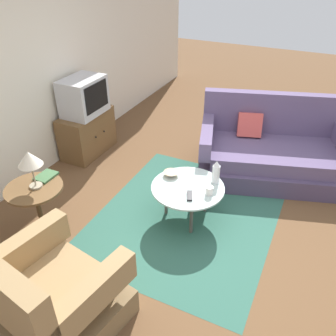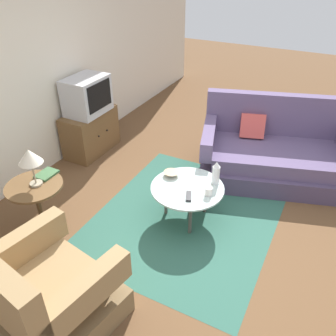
# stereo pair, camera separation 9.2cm
# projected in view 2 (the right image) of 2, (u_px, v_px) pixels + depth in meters

# --- Properties ---
(ground_plane) EXTENTS (16.00, 16.00, 0.00)m
(ground_plane) POSITION_uv_depth(u_px,v_px,m) (199.00, 228.00, 3.70)
(ground_plane) COLOR brown
(back_wall) EXTENTS (9.00, 0.12, 2.70)m
(back_wall) POSITION_uv_depth(u_px,v_px,m) (11.00, 72.00, 3.85)
(back_wall) COLOR beige
(back_wall) RESTS_ON ground
(area_rug) EXTENTS (2.19, 1.85, 0.00)m
(area_rug) POSITION_uv_depth(u_px,v_px,m) (186.00, 217.00, 3.84)
(area_rug) COLOR #2D5B4C
(area_rug) RESTS_ON ground
(armchair) EXTENTS (0.98, 1.02, 0.94)m
(armchair) POSITION_uv_depth(u_px,v_px,m) (46.00, 296.00, 2.61)
(armchair) COLOR brown
(armchair) RESTS_ON ground
(couch) EXTENTS (1.47, 2.01, 0.96)m
(couch) POSITION_uv_depth(u_px,v_px,m) (273.00, 154.00, 4.40)
(couch) COLOR #4B3E5C
(couch) RESTS_ON ground
(coffee_table) EXTENTS (0.77, 0.77, 0.42)m
(coffee_table) POSITION_uv_depth(u_px,v_px,m) (187.00, 190.00, 3.63)
(coffee_table) COLOR #B2C6C1
(coffee_table) RESTS_ON ground
(side_table) EXTENTS (0.55, 0.55, 0.57)m
(side_table) POSITION_uv_depth(u_px,v_px,m) (37.00, 198.00, 3.46)
(side_table) COLOR brown
(side_table) RESTS_ON ground
(tv_stand) EXTENTS (0.81, 0.44, 0.61)m
(tv_stand) POSITION_uv_depth(u_px,v_px,m) (91.00, 132.00, 4.92)
(tv_stand) COLOR brown
(tv_stand) RESTS_ON ground
(television) EXTENTS (0.59, 0.43, 0.49)m
(television) POSITION_uv_depth(u_px,v_px,m) (87.00, 95.00, 4.61)
(television) COLOR #B7B7BC
(television) RESTS_ON tv_stand
(table_lamp) EXTENTS (0.23, 0.23, 0.39)m
(table_lamp) POSITION_uv_depth(u_px,v_px,m) (30.00, 158.00, 3.22)
(table_lamp) COLOR #9E937A
(table_lamp) RESTS_ON side_table
(vase) EXTENTS (0.08, 0.08, 0.26)m
(vase) POSITION_uv_depth(u_px,v_px,m) (216.00, 173.00, 3.60)
(vase) COLOR white
(vase) RESTS_ON coffee_table
(mug) EXTENTS (0.12, 0.07, 0.09)m
(mug) POSITION_uv_depth(u_px,v_px,m) (209.00, 191.00, 3.48)
(mug) COLOR white
(mug) RESTS_ON coffee_table
(bowl) EXTENTS (0.17, 0.17, 0.05)m
(bowl) POSITION_uv_depth(u_px,v_px,m) (171.00, 174.00, 3.78)
(bowl) COLOR tan
(bowl) RESTS_ON coffee_table
(tv_remote_dark) EXTENTS (0.16, 0.11, 0.02)m
(tv_remote_dark) POSITION_uv_depth(u_px,v_px,m) (189.00, 196.00, 3.47)
(tv_remote_dark) COLOR black
(tv_remote_dark) RESTS_ON coffee_table
(book) EXTENTS (0.21, 0.16, 0.02)m
(book) POSITION_uv_depth(u_px,v_px,m) (47.00, 174.00, 3.52)
(book) COLOR #3D663D
(book) RESTS_ON side_table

